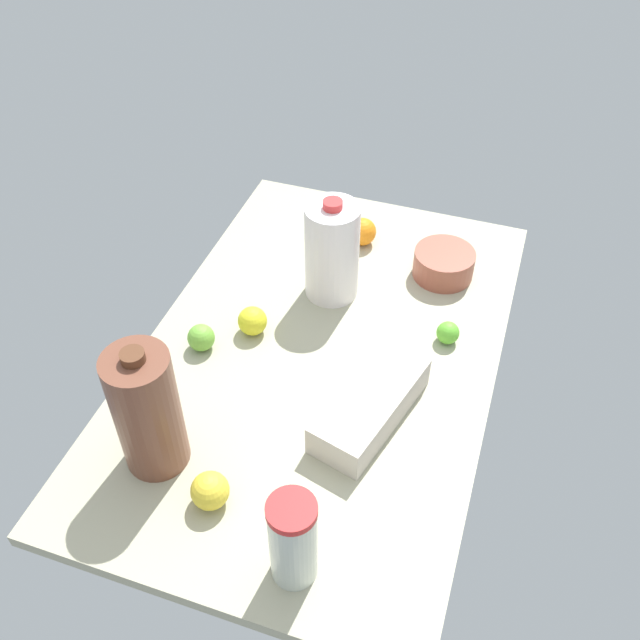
# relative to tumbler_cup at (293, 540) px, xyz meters

# --- Properties ---
(countertop) EXTENTS (1.20, 0.76, 0.03)m
(countertop) POSITION_rel_tumbler_cup_xyz_m (-0.49, -0.12, -0.11)
(countertop) COLOR #AAA78A
(countertop) RESTS_ON ground
(tumbler_cup) EXTENTS (0.08, 0.08, 0.20)m
(tumbler_cup) POSITION_rel_tumbler_cup_xyz_m (0.00, 0.00, 0.00)
(tumbler_cup) COLOR silver
(tumbler_cup) RESTS_ON countertop
(chocolate_milk_jug) EXTENTS (0.12, 0.12, 0.29)m
(chocolate_milk_jug) POSITION_rel_tumbler_cup_xyz_m (-0.13, -0.33, 0.04)
(chocolate_milk_jug) COLOR brown
(chocolate_milk_jug) RESTS_ON countertop
(mixing_bowl) EXTENTS (0.15, 0.15, 0.07)m
(mixing_bowl) POSITION_rel_tumbler_cup_xyz_m (-0.84, 0.08, -0.06)
(mixing_bowl) COLOR #A0503D
(mixing_bowl) RESTS_ON countertop
(milk_jug) EXTENTS (0.13, 0.13, 0.26)m
(milk_jug) POSITION_rel_tumbler_cup_xyz_m (-0.70, -0.16, 0.02)
(milk_jug) COLOR white
(milk_jug) RESTS_ON countertop
(egg_carton) EXTENTS (0.31, 0.19, 0.07)m
(egg_carton) POSITION_rel_tumbler_cup_xyz_m (-0.36, 0.03, -0.06)
(egg_carton) COLOR beige
(egg_carton) RESTS_ON countertop
(lemon_loose) EXTENTS (0.07, 0.07, 0.07)m
(lemon_loose) POSITION_rel_tumbler_cup_xyz_m (-0.08, -0.19, -0.06)
(lemon_loose) COLOR yellow
(lemon_loose) RESTS_ON countertop
(lime_far_back) EXTENTS (0.05, 0.05, 0.05)m
(lime_far_back) POSITION_rel_tumbler_cup_xyz_m (-0.62, 0.14, -0.07)
(lime_far_back) COLOR #60BB31
(lime_far_back) RESTS_ON countertop
(orange_beside_bowl) EXTENTS (0.07, 0.07, 0.07)m
(orange_beside_bowl) POSITION_rel_tumbler_cup_xyz_m (-0.90, -0.14, -0.06)
(orange_beside_bowl) COLOR orange
(orange_beside_bowl) RESTS_ON countertop
(lime_near_front) EXTENTS (0.06, 0.06, 0.06)m
(lime_near_front) POSITION_rel_tumbler_cup_xyz_m (-0.43, -0.37, -0.07)
(lime_near_front) COLOR #6DB23A
(lime_near_front) RESTS_ON countertop
(lemon_by_jug) EXTENTS (0.07, 0.07, 0.07)m
(lemon_by_jug) POSITION_rel_tumbler_cup_xyz_m (-0.51, -0.29, -0.07)
(lemon_by_jug) COLOR yellow
(lemon_by_jug) RESTS_ON countertop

